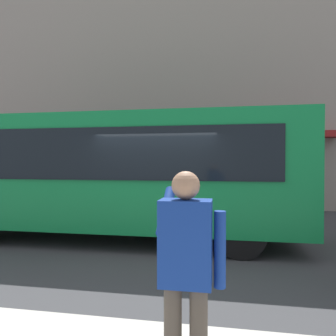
# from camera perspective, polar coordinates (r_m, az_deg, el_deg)

# --- Properties ---
(ground_plane) EXTENTS (60.00, 60.00, 0.00)m
(ground_plane) POSITION_cam_1_polar(r_m,az_deg,el_deg) (7.29, -1.36, -14.24)
(ground_plane) COLOR #38383A
(building_facade_far) EXTENTS (28.00, 1.55, 12.00)m
(building_facade_far) POSITION_cam_1_polar(r_m,az_deg,el_deg) (14.35, 4.32, 17.47)
(building_facade_far) COLOR gray
(building_facade_far) RESTS_ON ground_plane
(red_bus) EXTENTS (9.05, 2.54, 3.08)m
(red_bus) POSITION_cam_1_polar(r_m,az_deg,el_deg) (7.95, -9.69, -0.70)
(red_bus) COLOR #0F7238
(red_bus) RESTS_ON ground_plane
(pedestrian_photographer) EXTENTS (0.53, 0.52, 1.70)m
(pedestrian_photographer) POSITION_cam_1_polar(r_m,az_deg,el_deg) (2.54, 3.31, -16.73)
(pedestrian_photographer) COLOR #4C4238
(pedestrian_photographer) RESTS_ON sidewalk_curb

